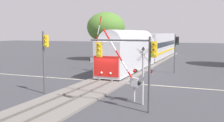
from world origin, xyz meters
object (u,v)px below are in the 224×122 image
traffic_signal_far_side (176,47)px  crossing_gate_far (94,54)px  traffic_signal_near_right (131,55)px  commuter_train (148,47)px  traffic_signal_median (45,52)px  oak_behind_train (106,27)px  crossing_signal_mast (143,70)px  crossing_gate_near (131,77)px

traffic_signal_far_side → crossing_gate_far: bearing=-169.8°
crossing_gate_far → traffic_signal_near_right: size_ratio=1.49×
commuter_train → traffic_signal_median: bearing=-96.5°
traffic_signal_far_side → commuter_train: bearing=121.7°
traffic_signal_near_right → oak_behind_train: bearing=115.8°
crossing_signal_mast → traffic_signal_median: (-8.49, 0.33, 0.98)m
crossing_signal_mast → traffic_signal_near_right: size_ratio=0.85×
traffic_signal_median → traffic_signal_far_side: traffic_signal_median is taller
traffic_signal_median → traffic_signal_near_right: traffic_signal_median is taller
crossing_gate_near → traffic_signal_median: (-7.42, -0.37, 1.67)m
crossing_signal_mast → oak_behind_train: oak_behind_train is taller
commuter_train → traffic_signal_median: commuter_train is taller
commuter_train → traffic_signal_far_side: bearing=-58.3°
traffic_signal_median → traffic_signal_far_side: 17.55m
oak_behind_train → commuter_train: bearing=-8.2°
crossing_gate_near → crossing_gate_far: 15.97m
crossing_gate_near → crossing_gate_far: (-9.30, 12.97, 0.36)m
traffic_signal_median → traffic_signal_near_right: size_ratio=1.07×
commuter_train → crossing_gate_near: commuter_train is taller
crossing_gate_near → traffic_signal_far_side: 15.00m
oak_behind_train → traffic_signal_near_right: bearing=-64.2°
traffic_signal_far_side → traffic_signal_near_right: size_ratio=1.01×
crossing_signal_mast → crossing_gate_far: bearing=127.2°
crossing_gate_far → crossing_signal_mast: bearing=-52.8°
crossing_signal_mast → traffic_signal_far_side: bearing=89.3°
crossing_gate_near → oak_behind_train: 28.87m
commuter_train → oak_behind_train: bearing=171.8°
crossing_gate_near → traffic_signal_far_side: bearing=85.1°
crossing_gate_far → traffic_signal_median: size_ratio=1.39×
crossing_signal_mast → traffic_signal_median: traffic_signal_median is taller
crossing_signal_mast → traffic_signal_far_side: traffic_signal_far_side is taller
traffic_signal_median → crossing_gate_far: bearing=98.0°
crossing_gate_far → traffic_signal_median: 13.54m
crossing_gate_near → traffic_signal_far_side: crossing_gate_near is taller
commuter_train → crossing_gate_near: size_ratio=7.24×
commuter_train → traffic_signal_near_right: 27.26m
commuter_train → traffic_signal_median: size_ratio=7.48×
oak_behind_train → traffic_signal_median: bearing=-78.4°
crossing_signal_mast → crossing_gate_far: crossing_gate_far is taller
crossing_gate_far → traffic_signal_far_side: size_ratio=1.48×
traffic_signal_median → oak_behind_train: oak_behind_train is taller
crossing_gate_near → crossing_signal_mast: crossing_gate_near is taller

